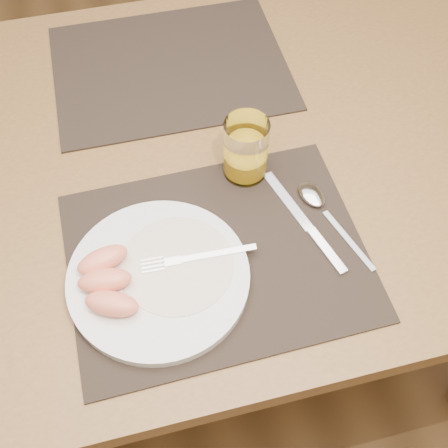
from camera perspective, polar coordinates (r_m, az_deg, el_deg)
ground at (r=1.63m, az=-2.42°, el=-10.30°), size 5.00×5.00×0.00m
table at (r=1.06m, az=-3.69°, el=4.37°), size 1.40×0.90×0.75m
placemat_near at (r=0.86m, az=-0.72°, el=-3.22°), size 0.46×0.36×0.00m
placemat_far at (r=1.15m, az=-5.48°, el=15.58°), size 0.45×0.35×0.00m
plate at (r=0.84m, az=-6.66°, el=-5.41°), size 0.27×0.27×0.02m
plate_dressing at (r=0.84m, az=-4.82°, el=-4.11°), size 0.17×0.17×0.00m
fork at (r=0.84m, az=-3.60°, el=-3.54°), size 0.18×0.03×0.00m
knife at (r=0.89m, az=8.72°, el=-0.53°), size 0.07×0.22×0.01m
spoon at (r=0.92m, az=9.41°, el=2.32°), size 0.08×0.19×0.01m
juice_glass at (r=0.92m, az=2.22°, el=7.38°), size 0.07×0.07×0.11m
grapefruit_wedges at (r=0.82m, az=-11.87°, el=-5.69°), size 0.09×0.13×0.03m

